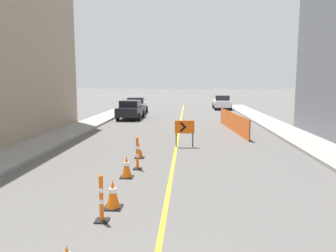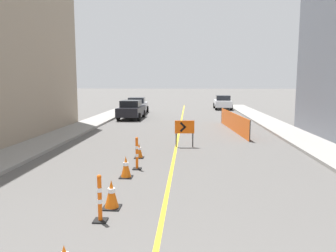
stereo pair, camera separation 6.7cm
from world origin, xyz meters
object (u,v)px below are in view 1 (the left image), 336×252
object	(u,v)px
arrow_barricade_primary	(185,128)
traffic_cone_second	(113,194)
delineator_post_rear	(137,155)
parked_car_curb_mid	(136,105)
traffic_cone_fourth	(139,151)
delineator_post_front	(101,202)
traffic_cone_third	(127,167)
parked_car_curb_near	(131,110)
parked_car_curb_far	(222,102)

from	to	relation	value
arrow_barricade_primary	traffic_cone_second	bearing A→B (deg)	-105.41
delineator_post_rear	parked_car_curb_mid	distance (m)	21.11
traffic_cone_fourth	delineator_post_front	distance (m)	6.23
traffic_cone_third	delineator_post_rear	bearing A→B (deg)	79.14
traffic_cone_second	delineator_post_front	distance (m)	0.80
parked_car_curb_near	parked_car_curb_far	xyz separation A→B (m)	(8.74, 10.54, 0.00)
traffic_cone_second	traffic_cone_fourth	bearing A→B (deg)	91.44
traffic_cone_second	arrow_barricade_primary	distance (m)	8.04
traffic_cone_fourth	parked_car_curb_mid	world-z (taller)	parked_car_curb_mid
traffic_cone_third	parked_car_curb_far	xyz separation A→B (m)	(5.94, 27.52, 0.44)
traffic_cone_second	parked_car_curb_mid	xyz separation A→B (m)	(-3.23, 24.52, 0.44)
delineator_post_rear	traffic_cone_fourth	bearing A→B (deg)	96.26
traffic_cone_second	parked_car_curb_mid	world-z (taller)	parked_car_curb_mid
traffic_cone_third	delineator_post_front	size ratio (longest dim) A/B	0.66
arrow_barricade_primary	parked_car_curb_near	distance (m)	12.66
parked_car_curb_near	parked_car_curb_mid	xyz separation A→B (m)	(-0.29, 4.91, 0.00)
traffic_cone_third	arrow_barricade_primary	world-z (taller)	arrow_barricade_primary
parked_car_curb_mid	delineator_post_rear	bearing A→B (deg)	-84.44
parked_car_curb_mid	parked_car_curb_far	world-z (taller)	same
traffic_cone_fourth	delineator_post_rear	distance (m)	1.78
traffic_cone_second	parked_car_curb_far	bearing A→B (deg)	79.12
traffic_cone_second	traffic_cone_fourth	size ratio (longest dim) A/B	1.16
parked_car_curb_far	parked_car_curb_near	bearing A→B (deg)	-127.73
traffic_cone_third	parked_car_curb_near	size ratio (longest dim) A/B	0.17
delineator_post_rear	parked_car_curb_mid	world-z (taller)	parked_car_curb_mid
delineator_post_front	arrow_barricade_primary	world-z (taller)	arrow_barricade_primary
delineator_post_front	delineator_post_rear	size ratio (longest dim) A/B	0.92
parked_car_curb_mid	parked_car_curb_far	size ratio (longest dim) A/B	1.01
traffic_cone_third	delineator_post_front	world-z (taller)	delineator_post_front
delineator_post_rear	parked_car_curb_near	distance (m)	16.22
delineator_post_rear	parked_car_curb_far	bearing A→B (deg)	77.77
traffic_cone_second	traffic_cone_third	bearing A→B (deg)	93.14
traffic_cone_fourth	delineator_post_front	xyz separation A→B (m)	(0.06, -6.22, 0.16)
traffic_cone_second	parked_car_curb_far	xyz separation A→B (m)	(5.80, 30.15, 0.44)
traffic_cone_second	traffic_cone_third	size ratio (longest dim) A/B	1.00
traffic_cone_fourth	parked_car_curb_mid	xyz separation A→B (m)	(-3.10, 19.09, 0.49)
traffic_cone_second	delineator_post_rear	bearing A→B (deg)	89.12
traffic_cone_fourth	arrow_barricade_primary	bearing A→B (deg)	52.48
traffic_cone_second	traffic_cone_fourth	world-z (taller)	traffic_cone_second
traffic_cone_third	arrow_barricade_primary	xyz separation A→B (m)	(1.85, 5.20, 0.56)
traffic_cone_third	traffic_cone_fourth	xyz separation A→B (m)	(0.01, 2.80, -0.05)
delineator_post_rear	parked_car_curb_far	world-z (taller)	parked_car_curb_far
traffic_cone_fourth	delineator_post_rear	world-z (taller)	delineator_post_rear
parked_car_curb_near	parked_car_curb_far	bearing A→B (deg)	51.22
traffic_cone_fourth	parked_car_curb_far	size ratio (longest dim) A/B	0.14
parked_car_curb_mid	traffic_cone_third	bearing A→B (deg)	-85.38
parked_car_curb_mid	parked_car_curb_far	xyz separation A→B (m)	(9.03, 5.63, 0.00)
arrow_barricade_primary	parked_car_curb_far	bearing A→B (deg)	76.50
delineator_post_rear	parked_car_curb_far	xyz separation A→B (m)	(5.74, 26.47, 0.29)
traffic_cone_fourth	traffic_cone_third	bearing A→B (deg)	-90.17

